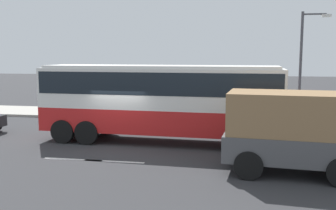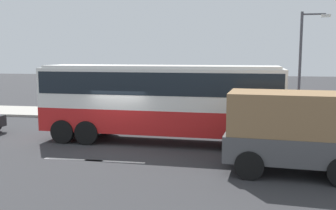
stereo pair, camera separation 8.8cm
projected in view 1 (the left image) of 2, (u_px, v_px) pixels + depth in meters
ground_plane at (121, 145)px, 17.58m from camera, size 120.00×120.00×0.00m
sidewalk_curb at (158, 115)px, 25.80m from camera, size 80.00×4.00×0.15m
coach_bus at (160, 95)px, 17.77m from camera, size 11.21×3.03×3.60m
pedestrian_near_curb at (277, 102)px, 24.21m from camera, size 0.32×0.32×1.68m
pedestrian_at_crossing at (82, 100)px, 25.12m from camera, size 0.32×0.32×1.74m
street_lamp at (304, 59)px, 22.13m from camera, size 1.61×0.24×6.37m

